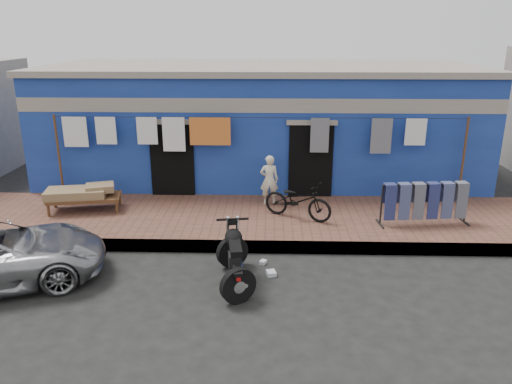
{
  "coord_description": "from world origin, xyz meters",
  "views": [
    {
      "loc": [
        0.29,
        -7.71,
        4.34
      ],
      "look_at": [
        0.0,
        2.0,
        1.15
      ],
      "focal_mm": 35.0,
      "sensor_mm": 36.0,
      "label": 1
    }
  ],
  "objects_px": {
    "bicycle": "(298,196)",
    "motorcycle": "(235,256)",
    "jeans_rack": "(424,203)",
    "seated_person": "(269,180)",
    "charpoy": "(85,199)"
  },
  "relations": [
    {
      "from": "seated_person",
      "to": "bicycle",
      "type": "relative_size",
      "value": 0.77
    },
    {
      "from": "jeans_rack",
      "to": "motorcycle",
      "type": "bearing_deg",
      "value": -148.93
    },
    {
      "from": "charpoy",
      "to": "jeans_rack",
      "type": "height_order",
      "value": "jeans_rack"
    },
    {
      "from": "bicycle",
      "to": "jeans_rack",
      "type": "bearing_deg",
      "value": -68.31
    },
    {
      "from": "jeans_rack",
      "to": "charpoy",
      "type": "bearing_deg",
      "value": 175.47
    },
    {
      "from": "seated_person",
      "to": "jeans_rack",
      "type": "bearing_deg",
      "value": 159.05
    },
    {
      "from": "seated_person",
      "to": "motorcycle",
      "type": "bearing_deg",
      "value": 79.18
    },
    {
      "from": "bicycle",
      "to": "charpoy",
      "type": "bearing_deg",
      "value": 112.73
    },
    {
      "from": "motorcycle",
      "to": "charpoy",
      "type": "bearing_deg",
      "value": 132.94
    },
    {
      "from": "seated_person",
      "to": "motorcycle",
      "type": "height_order",
      "value": "seated_person"
    },
    {
      "from": "bicycle",
      "to": "motorcycle",
      "type": "height_order",
      "value": "bicycle"
    },
    {
      "from": "seated_person",
      "to": "bicycle",
      "type": "distance_m",
      "value": 1.15
    },
    {
      "from": "bicycle",
      "to": "jeans_rack",
      "type": "distance_m",
      "value": 2.75
    },
    {
      "from": "motorcycle",
      "to": "jeans_rack",
      "type": "distance_m",
      "value": 4.64
    },
    {
      "from": "seated_person",
      "to": "jeans_rack",
      "type": "height_order",
      "value": "seated_person"
    }
  ]
}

